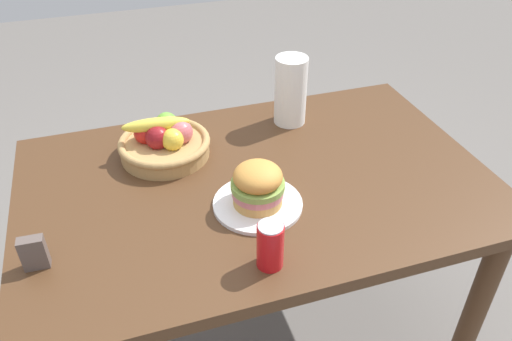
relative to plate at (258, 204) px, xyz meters
name	(u,v)px	position (x,y,z in m)	size (l,w,h in m)	color
ground_plane	(257,334)	(0.04, 0.12, -0.76)	(8.00, 8.00, 0.00)	slate
dining_table	(257,205)	(0.04, 0.12, -0.11)	(1.40, 0.90, 0.75)	#4C301C
plate	(258,204)	(0.00, 0.00, 0.00)	(0.25, 0.25, 0.01)	white
sandwich	(258,185)	(0.00, 0.00, 0.07)	(0.15, 0.15, 0.13)	tan
soda_can	(270,245)	(-0.04, -0.22, 0.06)	(0.07, 0.07, 0.13)	red
fruit_basket	(164,142)	(-0.20, 0.33, 0.04)	(0.29, 0.29, 0.14)	tan
paper_towel_roll	(291,91)	(0.25, 0.41, 0.11)	(0.11, 0.11, 0.24)	white
napkin_holder	(34,253)	(-0.58, -0.05, 0.04)	(0.06, 0.03, 0.09)	#594C47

